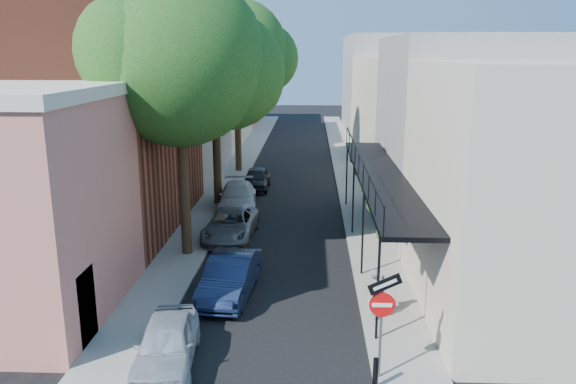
# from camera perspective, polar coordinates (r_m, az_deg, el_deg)

# --- Properties ---
(road_surface) EXTENTS (6.00, 64.00, 0.01)m
(road_surface) POSITION_cam_1_polar(r_m,az_deg,el_deg) (42.83, 0.54, 2.85)
(road_surface) COLOR black
(road_surface) RESTS_ON ground
(sidewalk_left) EXTENTS (2.00, 64.00, 0.12)m
(sidewalk_left) POSITION_cam_1_polar(r_m,az_deg,el_deg) (43.13, -4.78, 2.95)
(sidewalk_left) COLOR gray
(sidewalk_left) RESTS_ON ground
(sidewalk_right) EXTENTS (2.00, 64.00, 0.12)m
(sidewalk_right) POSITION_cam_1_polar(r_m,az_deg,el_deg) (42.88, 5.90, 2.86)
(sidewalk_right) COLOR gray
(sidewalk_right) RESTS_ON ground
(buildings_left) EXTENTS (10.10, 59.10, 12.00)m
(buildings_left) POSITION_cam_1_polar(r_m,az_deg,el_deg) (42.27, -12.37, 9.14)
(buildings_left) COLOR #CE7669
(buildings_left) RESTS_ON ground
(buildings_right) EXTENTS (9.80, 55.00, 10.00)m
(buildings_right) POSITION_cam_1_polar(r_m,az_deg,el_deg) (42.37, 12.92, 8.42)
(buildings_right) COLOR beige
(buildings_right) RESTS_ON ground
(sign_post) EXTENTS (0.89, 0.17, 2.99)m
(sign_post) POSITION_cam_1_polar(r_m,az_deg,el_deg) (14.50, 9.54, -11.61)
(sign_post) COLOR #595B60
(sign_post) RESTS_ON ground
(bollard) EXTENTS (0.14, 0.14, 0.80)m
(bollard) POSITION_cam_1_polar(r_m,az_deg,el_deg) (14.80, 8.88, -17.71)
(bollard) COLOR black
(bollard) RESTS_ON sidewalk_right
(oak_near) EXTENTS (7.48, 6.80, 11.42)m
(oak_near) POSITION_cam_1_polar(r_m,az_deg,el_deg) (22.77, -9.80, 12.82)
(oak_near) COLOR #332314
(oak_near) RESTS_ON ground
(oak_mid) EXTENTS (6.60, 6.00, 10.20)m
(oak_mid) POSITION_cam_1_polar(r_m,az_deg,el_deg) (30.63, -6.70, 11.63)
(oak_mid) COLOR #332314
(oak_mid) RESTS_ON ground
(oak_far) EXTENTS (7.70, 7.00, 11.90)m
(oak_far) POSITION_cam_1_polar(r_m,az_deg,el_deg) (39.56, -4.57, 13.92)
(oak_far) COLOR #332314
(oak_far) RESTS_ON ground
(parked_car_a) EXTENTS (1.90, 3.95, 1.30)m
(parked_car_a) POSITION_cam_1_polar(r_m,az_deg,el_deg) (15.96, -12.22, -14.82)
(parked_car_a) COLOR #B0BAC2
(parked_car_a) RESTS_ON ground
(parked_car_b) EXTENTS (1.87, 4.40, 1.41)m
(parked_car_b) POSITION_cam_1_polar(r_m,az_deg,el_deg) (19.77, -5.93, -8.55)
(parked_car_b) COLOR #14203F
(parked_car_b) RESTS_ON ground
(parked_car_c) EXTENTS (2.31, 4.68, 1.28)m
(parked_car_c) POSITION_cam_1_polar(r_m,az_deg,el_deg) (25.67, -5.83, -3.37)
(parked_car_c) COLOR slate
(parked_car_c) RESTS_ON ground
(parked_car_d) EXTENTS (2.37, 4.94, 1.39)m
(parked_car_d) POSITION_cam_1_polar(r_m,az_deg,el_deg) (30.46, -5.13, -0.47)
(parked_car_d) COLOR silver
(parked_car_d) RESTS_ON ground
(parked_car_e) EXTENTS (1.57, 3.87, 1.32)m
(parked_car_e) POSITION_cam_1_polar(r_m,az_deg,el_deg) (34.87, -3.23, 1.35)
(parked_car_e) COLOR black
(parked_car_e) RESTS_ON ground
(pedestrian) EXTENTS (0.51, 0.66, 1.63)m
(pedestrian) POSITION_cam_1_polar(r_m,az_deg,el_deg) (18.04, 8.86, -10.14)
(pedestrian) COLOR slate
(pedestrian) RESTS_ON sidewalk_right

